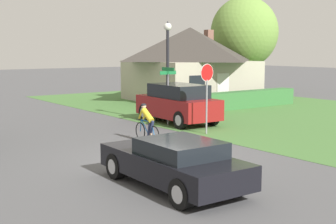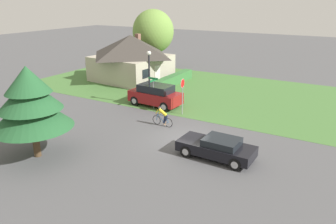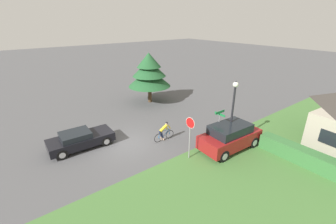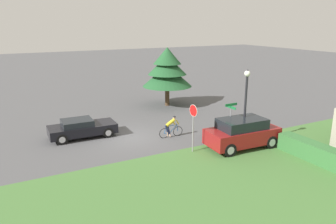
# 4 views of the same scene
# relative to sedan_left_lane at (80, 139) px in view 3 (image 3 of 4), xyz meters

# --- Properties ---
(ground_plane) EXTENTS (140.00, 140.00, 0.00)m
(ground_plane) POSITION_rel_sedan_left_lane_xyz_m (1.46, 2.75, -0.63)
(ground_plane) COLOR #515154
(grass_verge_right) EXTENTS (16.00, 36.00, 0.01)m
(grass_verge_right) POSITION_rel_sedan_left_lane_xyz_m (13.02, 6.75, -0.63)
(grass_verge_right) COLOR #477538
(grass_verge_right) RESTS_ON ground
(sedan_left_lane) EXTENTS (1.98, 4.41, 1.26)m
(sedan_left_lane) POSITION_rel_sedan_left_lane_xyz_m (0.00, 0.00, 0.00)
(sedan_left_lane) COLOR black
(sedan_left_lane) RESTS_ON ground
(cyclist) EXTENTS (0.44, 1.71, 1.45)m
(cyclist) POSITION_rel_sedan_left_lane_xyz_m (2.75, 5.27, 0.07)
(cyclist) COLOR black
(cyclist) RESTS_ON ground
(parked_suv_right) EXTENTS (2.22, 4.56, 1.84)m
(parked_suv_right) POSITION_rel_sedan_left_lane_xyz_m (6.45, 8.19, 0.30)
(parked_suv_right) COLOR maroon
(parked_suv_right) RESTS_ON ground
(stop_sign) EXTENTS (0.71, 0.08, 2.88)m
(stop_sign) POSITION_rel_sedan_left_lane_xyz_m (5.62, 5.18, 1.40)
(stop_sign) COLOR gray
(stop_sign) RESTS_ON ground
(street_lamp) EXTENTS (0.37, 0.37, 4.76)m
(street_lamp) POSITION_rel_sedan_left_lane_xyz_m (6.15, 8.58, 2.47)
(street_lamp) COLOR black
(street_lamp) RESTS_ON ground
(street_name_sign) EXTENTS (0.90, 0.90, 2.65)m
(street_name_sign) POSITION_rel_sedan_left_lane_xyz_m (5.66, 7.89, 1.21)
(street_name_sign) COLOR gray
(street_name_sign) RESTS_ON ground
(conifer_tall_near) EXTENTS (4.46, 4.46, 5.32)m
(conifer_tall_near) POSITION_rel_sedan_left_lane_xyz_m (-5.01, 9.10, 2.67)
(conifer_tall_near) COLOR #4C3823
(conifer_tall_near) RESTS_ON ground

